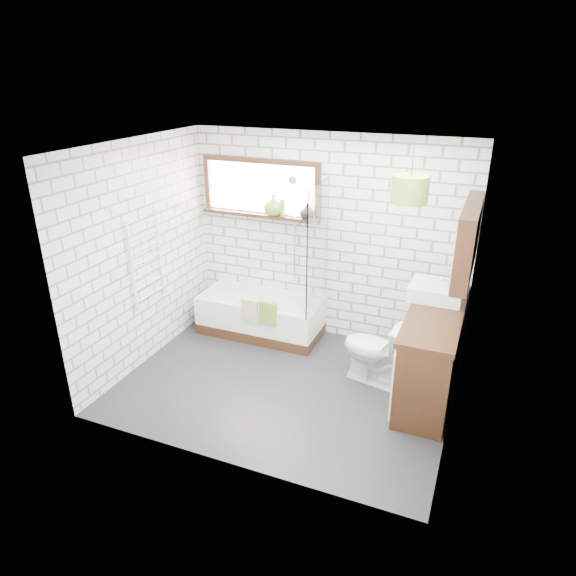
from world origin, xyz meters
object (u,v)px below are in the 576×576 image
at_px(vanity, 432,351).
at_px(toilet, 377,350).
at_px(basin, 436,291).
at_px(bathtub, 261,315).
at_px(pendant, 410,189).

distance_m(vanity, toilet, 0.57).
relative_size(basin, toilet, 0.69).
bearing_deg(bathtub, vanity, -12.59).
height_order(vanity, basin, basin).
relative_size(bathtub, toilet, 2.01).
bearing_deg(toilet, pendant, 133.20).
distance_m(bathtub, pendant, 2.61).
xyz_separation_m(bathtub, toilet, (1.61, -0.53, 0.13)).
xyz_separation_m(vanity, pendant, (-0.39, 0.06, 1.63)).
relative_size(basin, pendant, 1.51).
xyz_separation_m(basin, toilet, (-0.50, -0.36, -0.63)).
bearing_deg(pendant, bathtub, 166.49).
relative_size(bathtub, pendant, 4.39).
distance_m(basin, toilet, 0.88).
relative_size(vanity, toilet, 2.13).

